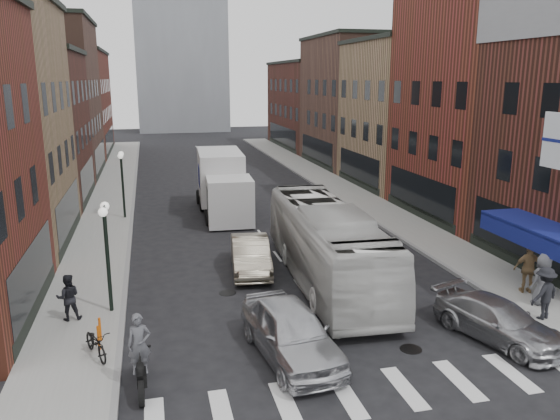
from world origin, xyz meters
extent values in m
plane|color=black|center=(0.00, 0.00, 0.00)|extent=(160.00, 160.00, 0.00)
cube|color=gray|center=(-8.50, 22.00, 0.07)|extent=(3.00, 74.00, 0.15)
cube|color=gray|center=(8.50, 22.00, 0.07)|extent=(3.00, 74.00, 0.15)
cube|color=gray|center=(-7.00, 22.00, 0.00)|extent=(0.20, 74.00, 0.16)
cube|color=gray|center=(7.00, 22.00, 0.00)|extent=(0.20, 74.00, 0.16)
cube|color=silver|center=(0.00, -3.00, 0.00)|extent=(12.00, 2.20, 0.01)
cube|color=black|center=(-10.02, 4.50, 1.60)|extent=(0.08, 7.20, 2.20)
cube|color=black|center=(-10.02, 14.00, 1.60)|extent=(0.08, 8.00, 2.20)
cube|color=#442218|center=(-15.00, 24.00, 5.00)|extent=(10.00, 10.00, 10.00)
cube|color=black|center=(-10.02, 24.00, 1.60)|extent=(0.08, 8.00, 2.20)
cube|color=#503328|center=(-15.00, 35.00, 6.50)|extent=(10.00, 12.00, 13.00)
cube|color=black|center=(-10.02, 35.00, 1.60)|extent=(0.08, 9.60, 2.20)
cube|color=black|center=(-15.00, 35.00, 13.15)|extent=(10.30, 12.20, 0.30)
cube|color=maroon|center=(-15.00, 49.00, 5.50)|extent=(10.00, 16.00, 11.00)
cube|color=black|center=(-10.02, 49.00, 1.60)|extent=(0.08, 12.80, 2.20)
cube|color=black|center=(-15.00, 49.00, 11.15)|extent=(10.30, 16.20, 0.30)
cube|color=black|center=(10.02, 4.50, 1.60)|extent=(0.08, 7.20, 2.20)
cube|color=maroon|center=(15.00, 14.00, 7.00)|extent=(10.00, 10.00, 14.00)
cube|color=black|center=(10.02, 14.00, 1.60)|extent=(0.08, 8.00, 2.20)
cube|color=#90744F|center=(15.00, 24.00, 5.50)|extent=(10.00, 10.00, 11.00)
cube|color=black|center=(10.02, 24.00, 1.60)|extent=(0.08, 8.00, 2.20)
cube|color=black|center=(15.00, 24.00, 11.15)|extent=(10.30, 10.20, 0.30)
cube|color=#503328|center=(15.00, 35.00, 6.00)|extent=(10.00, 12.00, 12.00)
cube|color=black|center=(10.02, 35.00, 1.60)|extent=(0.08, 9.60, 2.20)
cube|color=black|center=(15.00, 35.00, 12.15)|extent=(10.30, 12.20, 0.30)
cube|color=#442218|center=(15.00, 49.00, 5.00)|extent=(10.00, 16.00, 10.00)
cube|color=black|center=(10.02, 49.00, 1.60)|extent=(0.08, 12.80, 2.20)
cube|color=black|center=(15.00, 49.00, 10.15)|extent=(10.30, 16.20, 0.30)
cube|color=navy|center=(9.10, 2.50, 2.70)|extent=(1.80, 5.00, 0.15)
cube|color=navy|center=(8.25, 2.50, 2.35)|extent=(0.10, 5.00, 0.70)
cylinder|color=black|center=(-7.40, 4.00, 2.00)|extent=(0.14, 0.14, 4.00)
cylinder|color=black|center=(-7.40, 4.00, 4.00)|extent=(0.06, 0.90, 0.06)
sphere|color=white|center=(-7.40, 3.55, 3.95)|extent=(0.32, 0.32, 0.32)
sphere|color=white|center=(-7.40, 4.45, 3.95)|extent=(0.32, 0.32, 0.32)
cylinder|color=black|center=(-7.40, 18.00, 2.00)|extent=(0.14, 0.14, 4.00)
cylinder|color=black|center=(-7.40, 18.00, 4.00)|extent=(0.06, 0.90, 0.06)
sphere|color=white|center=(-7.40, 17.55, 3.95)|extent=(0.32, 0.32, 0.32)
sphere|color=white|center=(-7.40, 18.45, 3.95)|extent=(0.32, 0.32, 0.32)
cylinder|color=#D8590C|center=(-7.60, 1.00, 0.55)|extent=(0.08, 0.08, 0.80)
cylinder|color=#D8590C|center=(-7.60, 1.60, 0.55)|extent=(0.08, 0.08, 0.80)
cube|color=silver|center=(-1.37, 15.20, 1.45)|extent=(2.74, 2.94, 2.69)
cube|color=black|center=(-1.37, 15.20, 1.72)|extent=(2.71, 1.66, 1.19)
cube|color=silver|center=(-1.37, 19.29, 2.26)|extent=(3.01, 5.75, 3.12)
cube|color=navy|center=(-1.37, 19.29, 2.26)|extent=(2.85, 2.31, 1.29)
cube|color=black|center=(-1.37, 19.08, 0.48)|extent=(2.76, 7.13, 0.38)
cylinder|color=black|center=(-2.61, 15.41, 0.48)|extent=(0.30, 0.97, 0.97)
cylinder|color=black|center=(-0.14, 15.41, 0.48)|extent=(0.30, 0.97, 0.97)
cylinder|color=black|center=(-2.61, 19.08, 0.48)|extent=(0.30, 0.97, 0.97)
cylinder|color=black|center=(-0.14, 19.08, 0.48)|extent=(0.30, 0.97, 0.97)
cylinder|color=black|center=(-2.61, 21.23, 0.48)|extent=(0.30, 0.97, 0.97)
cylinder|color=black|center=(-0.14, 21.23, 0.48)|extent=(0.30, 0.97, 0.97)
cylinder|color=black|center=(-6.30, -0.57, 0.34)|extent=(0.15, 0.69, 0.69)
cylinder|color=black|center=(-6.30, -2.13, 0.34)|extent=(0.15, 0.69, 0.69)
cube|color=black|center=(-6.30, -1.35, 0.57)|extent=(0.32, 1.26, 0.36)
cube|color=black|center=(-6.30, -0.78, 0.99)|extent=(0.57, 0.09, 0.06)
imported|color=#4D4E54|center=(-6.30, -1.46, 1.43)|extent=(0.64, 0.44, 1.71)
imported|color=silver|center=(1.25, 5.37, 1.64)|extent=(3.35, 11.90, 3.28)
imported|color=silver|center=(-1.84, -0.56, 0.86)|extent=(2.64, 5.24, 1.71)
imported|color=#ABA18B|center=(-1.63, 7.28, 0.76)|extent=(2.13, 4.77, 1.52)
imported|color=#A5A5A9|center=(5.07, -1.01, 0.66)|extent=(3.15, 4.88, 1.31)
imported|color=black|center=(-7.64, 0.58, 0.60)|extent=(1.21, 1.79, 0.89)
imported|color=black|center=(-8.77, 3.54, 0.98)|extent=(0.85, 0.54, 1.66)
imported|color=black|center=(7.40, -0.25, 1.09)|extent=(1.34, 0.94, 1.88)
imported|color=olive|center=(8.45, 1.96, 1.13)|extent=(1.27, 0.88, 1.96)
imported|color=#5C5E64|center=(8.20, 0.84, 1.13)|extent=(1.04, 0.77, 1.95)
camera|label=1|loc=(-5.75, -15.38, 8.41)|focal=35.00mm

